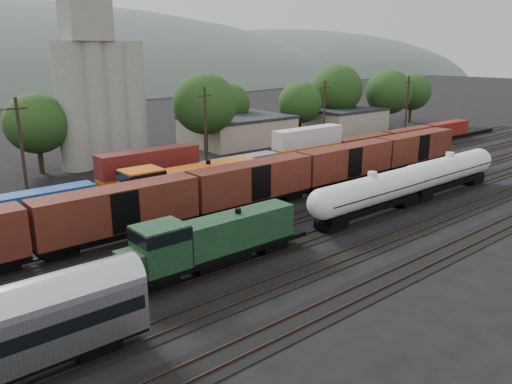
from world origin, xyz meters
TOP-DOWN VIEW (x-y plane):
  - ground at (0.00, 0.00)m, footprint 600.00×600.00m
  - tracks at (0.00, 0.00)m, footprint 180.00×33.20m
  - green_locomotive at (-6.38, -5.00)m, footprint 16.88×2.98m
  - tank_car_a at (13.84, -5.00)m, footprint 17.58×3.15m
  - tank_car_b at (28.77, -5.00)m, footprint 17.88×3.20m
  - orange_locomotive at (0.75, 10.00)m, footprint 19.54×3.26m
  - boxcar_string at (-16.76, 5.00)m, footprint 122.80×2.90m
  - container_wall at (1.12, 15.00)m, footprint 160.00×2.60m
  - grain_silo at (3.28, 36.00)m, footprint 13.40×5.00m
  - industrial_sheds at (6.63, 35.25)m, footprint 119.38×17.26m
  - tree_band at (11.91, 36.53)m, footprint 164.67×22.27m
  - utility_poles at (0.00, 22.00)m, footprint 122.20×0.36m

SIDE VIEW (x-z plane):
  - ground at x=0.00m, z-range 0.00..0.00m
  - tracks at x=0.00m, z-range -0.05..0.15m
  - container_wall at x=1.12m, z-range -0.81..4.99m
  - green_locomotive at x=-6.38m, z-range 0.32..4.78m
  - industrial_sheds at x=6.63m, z-range 0.01..5.11m
  - tank_car_a at x=13.84m, z-range 0.43..5.04m
  - orange_locomotive at x=0.75m, z-range 0.33..5.21m
  - tank_car_b at x=28.77m, z-range 0.43..5.12m
  - boxcar_string at x=-16.76m, z-range 1.02..5.22m
  - utility_poles at x=0.00m, z-range 0.21..12.21m
  - tree_band at x=11.91m, z-range 0.41..14.36m
  - grain_silo at x=3.28m, z-range -3.24..25.76m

